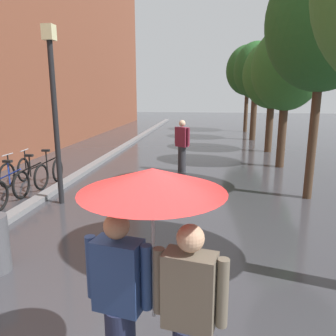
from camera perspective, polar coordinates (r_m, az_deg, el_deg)
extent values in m
cube|color=slate|center=(13.02, -10.88, 1.60)|extent=(0.30, 36.00, 0.12)
cylinder|color=#473323|center=(8.68, 23.55, 4.57)|extent=(0.21, 0.21, 2.95)
ellipsoid|color=#235623|center=(8.74, 25.22, 21.78)|extent=(2.56, 2.56, 3.05)
cylinder|color=#473323|center=(12.12, 18.95, 5.49)|extent=(0.28, 0.28, 2.29)
ellipsoid|color=#2D6628|center=(12.05, 19.74, 15.76)|extent=(2.32, 2.32, 2.74)
cylinder|color=#473323|center=(15.11, 16.99, 6.85)|extent=(0.30, 0.30, 2.22)
ellipsoid|color=#2D6628|center=(15.05, 17.56, 15.12)|extent=(2.50, 2.50, 2.85)
cylinder|color=#473323|center=(18.66, 14.45, 8.61)|extent=(0.32, 0.32, 2.56)
ellipsoid|color=#235623|center=(18.64, 14.88, 15.90)|extent=(2.32, 2.32, 2.92)
cylinder|color=#473323|center=(22.38, 13.23, 9.54)|extent=(0.24, 0.24, 2.71)
ellipsoid|color=#235623|center=(22.38, 13.58, 16.00)|extent=(2.75, 2.75, 3.12)
torus|color=black|center=(8.92, -23.87, -2.66)|extent=(0.09, 0.70, 0.70)
cylinder|color=#233DA8|center=(9.10, -26.13, -1.28)|extent=(0.88, 0.07, 0.43)
cylinder|color=#233DA8|center=(9.02, -25.65, -0.85)|extent=(0.04, 0.04, 0.55)
cube|color=black|center=(8.96, -25.84, 1.04)|extent=(0.22, 0.11, 0.06)
torus|color=black|center=(10.07, -25.90, -1.15)|extent=(0.09, 0.70, 0.70)
torus|color=black|center=(9.51, -20.91, -1.46)|extent=(0.09, 0.70, 0.70)
cylinder|color=black|center=(9.68, -23.08, -0.19)|extent=(0.88, 0.07, 0.43)
cylinder|color=black|center=(9.61, -22.61, 0.22)|extent=(0.04, 0.04, 0.55)
cube|color=black|center=(9.55, -22.77, 2.01)|extent=(0.22, 0.11, 0.06)
cylinder|color=black|center=(9.96, -25.68, 0.44)|extent=(0.04, 0.04, 0.58)
cylinder|color=#9E9EA3|center=(9.91, -25.85, 2.08)|extent=(0.05, 0.46, 0.03)
torus|color=black|center=(10.59, -23.55, -0.28)|extent=(0.11, 0.70, 0.70)
torus|color=black|center=(10.17, -18.41, -0.36)|extent=(0.11, 0.70, 0.70)
cylinder|color=black|center=(10.29, -20.60, 0.76)|extent=(0.88, 0.10, 0.43)
cylinder|color=black|center=(10.23, -20.11, 1.16)|extent=(0.04, 0.04, 0.55)
cube|color=black|center=(10.18, -20.25, 2.84)|extent=(0.23, 0.12, 0.06)
cylinder|color=black|center=(10.50, -23.29, 1.26)|extent=(0.04, 0.04, 0.58)
cylinder|color=#9E9EA3|center=(10.45, -23.44, 2.81)|extent=(0.06, 0.46, 0.03)
cube|color=navy|center=(2.88, -8.52, -17.74)|extent=(0.44, 0.30, 0.61)
sphere|color=#9E7051|center=(2.69, -8.83, -9.82)|extent=(0.21, 0.21, 0.21)
cylinder|color=navy|center=(2.98, -12.98, -16.17)|extent=(0.09, 0.09, 0.55)
cylinder|color=navy|center=(2.78, -3.72, -18.22)|extent=(0.09, 0.09, 0.55)
cube|color=#665B4C|center=(2.70, 3.73, -20.20)|extent=(0.44, 0.30, 0.61)
sphere|color=tan|center=(2.49, 3.88, -11.91)|extent=(0.21, 0.21, 0.21)
cylinder|color=#665B4C|center=(2.75, -1.58, -18.77)|extent=(0.09, 0.09, 0.55)
cylinder|color=#665B4C|center=(2.64, 9.33, -20.42)|extent=(0.09, 0.09, 0.55)
cylinder|color=#9E9EA3|center=(2.68, -2.54, -14.80)|extent=(0.02, 0.02, 1.08)
cone|color=red|center=(2.46, -2.68, -2.10)|extent=(1.12, 1.12, 0.18)
cylinder|color=black|center=(7.94, -18.67, 6.82)|extent=(0.12, 0.12, 3.65)
cube|color=beige|center=(8.00, -19.77, 21.06)|extent=(0.24, 0.24, 0.32)
cylinder|color=#2D2D33|center=(10.90, 2.40, 1.53)|extent=(0.26, 0.26, 0.84)
cube|color=maroon|center=(10.78, 2.44, 5.34)|extent=(0.46, 0.40, 0.63)
sphere|color=beige|center=(10.73, 2.46, 7.66)|extent=(0.21, 0.21, 0.21)
cylinder|color=maroon|center=(10.93, 1.40, 5.62)|extent=(0.09, 0.09, 0.56)
cylinder|color=maroon|center=(10.63, 3.51, 5.39)|extent=(0.09, 0.09, 0.56)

